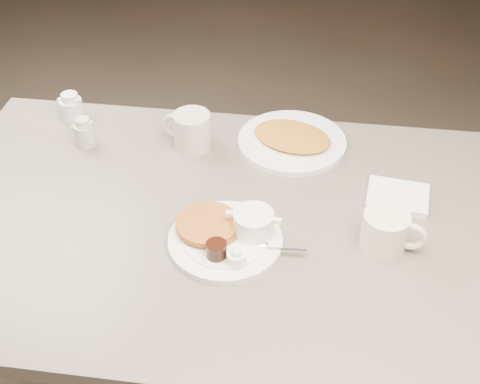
# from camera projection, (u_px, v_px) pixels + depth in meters

# --- Properties ---
(diner_table) EXTENTS (1.50, 0.90, 0.75)m
(diner_table) POSITION_uv_depth(u_px,v_px,m) (239.00, 271.00, 1.55)
(diner_table) COLOR slate
(diner_table) RESTS_ON ground
(main_plate) EXTENTS (0.32, 0.28, 0.07)m
(main_plate) POSITION_uv_depth(u_px,v_px,m) (228.00, 234.00, 1.38)
(main_plate) COLOR white
(main_plate) RESTS_ON diner_table
(coffee_mug_near) EXTENTS (0.15, 0.12, 0.09)m
(coffee_mug_near) POSITION_uv_depth(u_px,v_px,m) (387.00, 231.00, 1.35)
(coffee_mug_near) COLOR white
(coffee_mug_near) RESTS_ON diner_table
(napkin) EXTENTS (0.16, 0.13, 0.02)m
(napkin) POSITION_uv_depth(u_px,v_px,m) (398.00, 197.00, 1.50)
(napkin) COLOR white
(napkin) RESTS_ON diner_table
(coffee_mug_far) EXTENTS (0.15, 0.12, 0.10)m
(coffee_mug_far) POSITION_uv_depth(u_px,v_px,m) (191.00, 131.00, 1.64)
(coffee_mug_far) COLOR beige
(coffee_mug_far) RESTS_ON diner_table
(creamer_left) EXTENTS (0.08, 0.07, 0.08)m
(creamer_left) POSITION_uv_depth(u_px,v_px,m) (84.00, 133.00, 1.66)
(creamer_left) COLOR silver
(creamer_left) RESTS_ON diner_table
(creamer_right) EXTENTS (0.09, 0.07, 0.08)m
(creamer_right) POSITION_uv_depth(u_px,v_px,m) (71.00, 107.00, 1.75)
(creamer_right) COLOR white
(creamer_right) RESTS_ON diner_table
(hash_plate) EXTENTS (0.37, 0.37, 0.04)m
(hash_plate) POSITION_uv_depth(u_px,v_px,m) (292.00, 140.00, 1.67)
(hash_plate) COLOR white
(hash_plate) RESTS_ON diner_table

